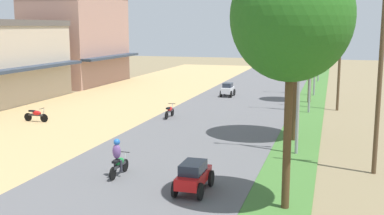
{
  "coord_description": "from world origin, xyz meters",
  "views": [
    {
      "loc": [
        7.36,
        -6.11,
        6.39
      ],
      "look_at": [
        0.03,
        18.64,
        1.96
      ],
      "focal_mm": 44.53,
      "sensor_mm": 36.0,
      "label": 1
    }
  ],
  "objects_px": {
    "streetlamp_near": "(299,67)",
    "motorbike_ahead_second": "(170,111)",
    "parked_motorbike_third": "(36,114)",
    "median_tree_second": "(298,15)",
    "median_tree_nearest": "(292,17)",
    "streetlamp_mid": "(311,50)",
    "car_sedan_red": "(193,175)",
    "utility_pole_far": "(341,43)",
    "median_tree_third": "(312,20)",
    "utility_pole_near": "(381,60)",
    "car_hatchback_white": "(228,89)",
    "streetlamp_far": "(316,43)",
    "motorbike_foreground_rider": "(118,159)",
    "streetlamp_farthest": "(320,45)"
  },
  "relations": [
    {
      "from": "streetlamp_far",
      "to": "car_hatchback_white",
      "type": "relative_size",
      "value": 4.17
    },
    {
      "from": "median_tree_nearest",
      "to": "car_hatchback_white",
      "type": "bearing_deg",
      "value": 106.58
    },
    {
      "from": "utility_pole_near",
      "to": "utility_pole_far",
      "type": "bearing_deg",
      "value": 95.21
    },
    {
      "from": "median_tree_third",
      "to": "utility_pole_far",
      "type": "relative_size",
      "value": 0.84
    },
    {
      "from": "median_tree_nearest",
      "to": "streetlamp_mid",
      "type": "height_order",
      "value": "median_tree_nearest"
    },
    {
      "from": "parked_motorbike_third",
      "to": "streetlamp_farthest",
      "type": "bearing_deg",
      "value": 59.83
    },
    {
      "from": "utility_pole_far",
      "to": "streetlamp_near",
      "type": "bearing_deg",
      "value": -98.35
    },
    {
      "from": "streetlamp_farthest",
      "to": "car_hatchback_white",
      "type": "relative_size",
      "value": 3.6
    },
    {
      "from": "median_tree_nearest",
      "to": "streetlamp_farthest",
      "type": "bearing_deg",
      "value": 90.25
    },
    {
      "from": "median_tree_second",
      "to": "streetlamp_mid",
      "type": "relative_size",
      "value": 1.14
    },
    {
      "from": "streetlamp_mid",
      "to": "streetlamp_farthest",
      "type": "bearing_deg",
      "value": 90.0
    },
    {
      "from": "utility_pole_far",
      "to": "streetlamp_mid",
      "type": "bearing_deg",
      "value": -137.79
    },
    {
      "from": "streetlamp_near",
      "to": "motorbike_ahead_second",
      "type": "relative_size",
      "value": 4.18
    },
    {
      "from": "streetlamp_far",
      "to": "streetlamp_farthest",
      "type": "height_order",
      "value": "streetlamp_far"
    },
    {
      "from": "median_tree_second",
      "to": "utility_pole_near",
      "type": "xyz_separation_m",
      "value": [
        3.87,
        -5.15,
        -2.0
      ]
    },
    {
      "from": "parked_motorbike_third",
      "to": "median_tree_nearest",
      "type": "height_order",
      "value": "median_tree_nearest"
    },
    {
      "from": "median_tree_third",
      "to": "utility_pole_near",
      "type": "distance_m",
      "value": 19.63
    },
    {
      "from": "streetlamp_mid",
      "to": "utility_pole_far",
      "type": "distance_m",
      "value": 2.79
    },
    {
      "from": "median_tree_nearest",
      "to": "motorbike_foreground_rider",
      "type": "relative_size",
      "value": 4.89
    },
    {
      "from": "median_tree_nearest",
      "to": "motorbike_foreground_rider",
      "type": "xyz_separation_m",
      "value": [
        -7.14,
        1.54,
        -5.82
      ]
    },
    {
      "from": "motorbike_ahead_second",
      "to": "parked_motorbike_third",
      "type": "bearing_deg",
      "value": -154.88
    },
    {
      "from": "motorbike_foreground_rider",
      "to": "car_hatchback_white",
      "type": "bearing_deg",
      "value": 91.24
    },
    {
      "from": "median_tree_nearest",
      "to": "utility_pole_far",
      "type": "bearing_deg",
      "value": 85.03
    },
    {
      "from": "median_tree_nearest",
      "to": "motorbike_foreground_rider",
      "type": "height_order",
      "value": "median_tree_nearest"
    },
    {
      "from": "car_hatchback_white",
      "to": "motorbike_ahead_second",
      "type": "relative_size",
      "value": 1.11
    },
    {
      "from": "median_tree_third",
      "to": "utility_pole_near",
      "type": "height_order",
      "value": "utility_pole_near"
    },
    {
      "from": "parked_motorbike_third",
      "to": "utility_pole_far",
      "type": "height_order",
      "value": "utility_pole_far"
    },
    {
      "from": "streetlamp_mid",
      "to": "car_sedan_red",
      "type": "height_order",
      "value": "streetlamp_mid"
    },
    {
      "from": "median_tree_nearest",
      "to": "car_hatchback_white",
      "type": "xyz_separation_m",
      "value": [
        -7.67,
        25.76,
        -5.93
      ]
    },
    {
      "from": "motorbike_ahead_second",
      "to": "car_hatchback_white",
      "type": "bearing_deg",
      "value": 81.31
    },
    {
      "from": "median_tree_second",
      "to": "motorbike_ahead_second",
      "type": "height_order",
      "value": "median_tree_second"
    },
    {
      "from": "car_sedan_red",
      "to": "streetlamp_farthest",
      "type": "bearing_deg",
      "value": 85.19
    },
    {
      "from": "parked_motorbike_third",
      "to": "utility_pole_near",
      "type": "distance_m",
      "value": 21.98
    },
    {
      "from": "median_tree_nearest",
      "to": "streetlamp_farthest",
      "type": "xyz_separation_m",
      "value": [
        -0.18,
        40.56,
        -2.42
      ]
    },
    {
      "from": "median_tree_nearest",
      "to": "median_tree_third",
      "type": "xyz_separation_m",
      "value": [
        -0.41,
        24.48,
        0.2
      ]
    },
    {
      "from": "streetlamp_far",
      "to": "utility_pole_far",
      "type": "height_order",
      "value": "utility_pole_far"
    },
    {
      "from": "car_sedan_red",
      "to": "motorbike_ahead_second",
      "type": "height_order",
      "value": "car_sedan_red"
    },
    {
      "from": "median_tree_second",
      "to": "streetlamp_near",
      "type": "distance_m",
      "value": 3.92
    },
    {
      "from": "median_tree_second",
      "to": "median_tree_nearest",
      "type": "bearing_deg",
      "value": -87.02
    },
    {
      "from": "car_hatchback_white",
      "to": "motorbike_foreground_rider",
      "type": "bearing_deg",
      "value": -88.76
    },
    {
      "from": "streetlamp_far",
      "to": "streetlamp_mid",
      "type": "bearing_deg",
      "value": -90.0
    },
    {
      "from": "parked_motorbike_third",
      "to": "motorbike_foreground_rider",
      "type": "relative_size",
      "value": 1.0
    },
    {
      "from": "parked_motorbike_third",
      "to": "streetlamp_near",
      "type": "distance_m",
      "value": 18.04
    },
    {
      "from": "car_hatchback_white",
      "to": "car_sedan_red",
      "type": "bearing_deg",
      "value": -80.7
    },
    {
      "from": "motorbike_foreground_rider",
      "to": "motorbike_ahead_second",
      "type": "xyz_separation_m",
      "value": [
        -2.23,
        13.04,
        -0.28
      ]
    },
    {
      "from": "streetlamp_farthest",
      "to": "motorbike_foreground_rider",
      "type": "relative_size",
      "value": 4.01
    },
    {
      "from": "median_tree_third",
      "to": "car_sedan_red",
      "type": "bearing_deg",
      "value": -97.49
    },
    {
      "from": "streetlamp_far",
      "to": "car_hatchback_white",
      "type": "bearing_deg",
      "value": -157.37
    },
    {
      "from": "motorbike_ahead_second",
      "to": "motorbike_foreground_rider",
      "type": "bearing_deg",
      "value": -80.29
    },
    {
      "from": "streetlamp_far",
      "to": "streetlamp_farthest",
      "type": "xyz_separation_m",
      "value": [
        0.0,
        11.69,
        -0.59
      ]
    }
  ]
}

